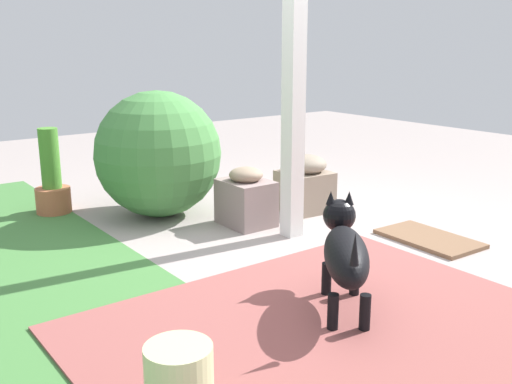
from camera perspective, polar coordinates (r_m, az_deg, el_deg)
ground_plane at (r=4.24m, az=3.99°, el=-5.06°), size 12.00×12.00×0.00m
brick_path at (r=3.06m, az=6.76°, el=-13.00°), size 1.80×2.40×0.02m
porch_pillar at (r=4.22m, az=3.67°, el=8.91°), size 0.12×0.12×2.02m
stone_planter_nearest at (r=5.01m, az=4.76°, el=0.84°), size 0.42×0.42×0.49m
stone_planter_near at (r=4.61m, az=-0.97°, el=-0.66°), size 0.42×0.33×0.47m
round_shrub at (r=4.88m, az=-9.50°, el=3.65°), size 1.04×1.04×1.04m
terracotta_pot_tall at (r=5.22m, az=-19.21°, el=0.82°), size 0.29×0.29×0.72m
dog at (r=3.17m, az=8.63°, el=-5.66°), size 0.74×0.65×0.57m
doormat at (r=4.48m, az=16.47°, el=-4.37°), size 0.73×0.44×0.03m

